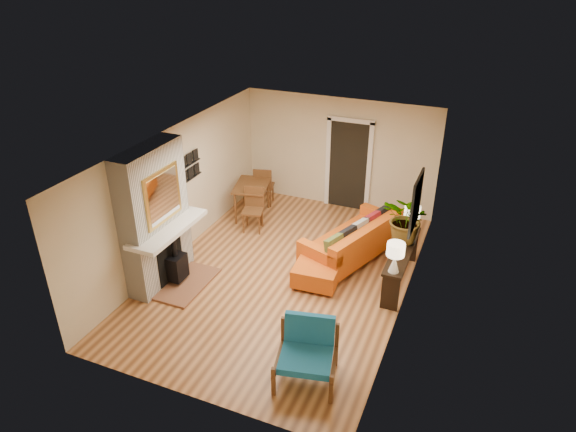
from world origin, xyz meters
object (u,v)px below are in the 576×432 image
(blue_chair, at_px, (307,348))
(console_table, at_px, (402,256))
(lamp_near, at_px, (395,254))
(sofa, at_px, (355,241))
(ottoman, at_px, (317,272))
(lamp_far, at_px, (412,216))
(dining_table, at_px, (255,191))
(houseplant, at_px, (408,219))

(blue_chair, bearing_deg, console_table, 74.63)
(console_table, distance_m, lamp_near, 0.91)
(sofa, distance_m, ottoman, 1.19)
(lamp_near, bearing_deg, console_table, 90.00)
(blue_chair, relative_size, lamp_far, 1.86)
(lamp_near, distance_m, lamp_far, 1.45)
(lamp_near, height_order, lamp_far, same)
(console_table, bearing_deg, lamp_far, 90.00)
(dining_table, xyz_separation_m, console_table, (3.60, -1.39, -0.05))
(lamp_near, distance_m, houseplant, 1.06)
(console_table, bearing_deg, sofa, 152.52)
(ottoman, height_order, dining_table, dining_table)
(dining_table, relative_size, houseplant, 1.94)
(blue_chair, xyz_separation_m, dining_table, (-2.84, 4.17, 0.15))
(blue_chair, height_order, dining_table, dining_table)
(sofa, distance_m, blue_chair, 3.31)
(lamp_near, bearing_deg, houseplant, 90.55)
(dining_table, height_order, lamp_far, lamp_far)
(console_table, height_order, houseplant, houseplant)
(sofa, height_order, lamp_near, lamp_near)
(dining_table, xyz_separation_m, lamp_near, (3.60, -2.16, 0.44))
(console_table, height_order, lamp_near, lamp_near)
(sofa, bearing_deg, houseplant, -13.71)
(sofa, height_order, blue_chair, blue_chair)
(sofa, relative_size, blue_chair, 2.42)
(sofa, relative_size, console_table, 1.31)
(ottoman, relative_size, dining_table, 0.47)
(dining_table, xyz_separation_m, houseplant, (3.59, -1.11, 0.57))
(ottoman, distance_m, console_table, 1.56)
(dining_table, height_order, lamp_near, lamp_near)
(ottoman, relative_size, houseplant, 0.90)
(dining_table, relative_size, lamp_near, 3.37)
(ottoman, xyz_separation_m, lamp_near, (1.40, -0.18, 0.83))
(blue_chair, distance_m, lamp_far, 3.59)
(sofa, relative_size, dining_table, 1.33)
(lamp_near, bearing_deg, ottoman, 172.77)
(lamp_far, bearing_deg, dining_table, 168.72)
(console_table, bearing_deg, houseplant, 92.05)
(sofa, xyz_separation_m, dining_table, (-2.60, 0.87, 0.24))
(ottoman, bearing_deg, sofa, 70.55)
(dining_table, bearing_deg, blue_chair, -55.77)
(blue_chair, relative_size, dining_table, 0.55)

